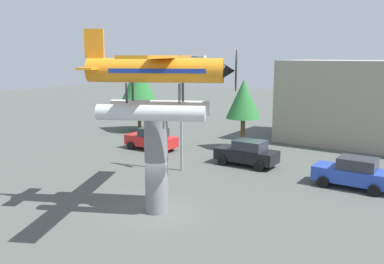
{
  "coord_description": "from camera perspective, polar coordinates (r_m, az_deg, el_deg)",
  "views": [
    {
      "loc": [
        11.88,
        -14.61,
        7.39
      ],
      "look_at": [
        0.0,
        3.0,
        3.42
      ],
      "focal_mm": 38.56,
      "sensor_mm": 36.0,
      "label": 1
    }
  ],
  "objects": [
    {
      "name": "ground_plane",
      "position": [
        20.23,
        -4.84,
        -10.89
      ],
      "size": [
        140.0,
        140.0,
        0.0
      ],
      "primitive_type": "plane",
      "color": "#4C514C"
    },
    {
      "name": "tree_east",
      "position": [
        32.62,
        7.13,
        4.5
      ],
      "size": [
        2.74,
        2.74,
        5.54
      ],
      "color": "brown",
      "rests_on": "ground"
    },
    {
      "name": "display_pedestal",
      "position": [
        19.51,
        -4.95,
        -4.64
      ],
      "size": [
        1.1,
        1.1,
        4.56
      ],
      "primitive_type": "cylinder",
      "color": "slate",
      "rests_on": "ground"
    },
    {
      "name": "floatplane_monument",
      "position": [
        18.84,
        -4.75,
        7.03
      ],
      "size": [
        7.13,
        9.81,
        4.0
      ],
      "rotation": [
        0.0,
        0.0,
        0.46
      ],
      "color": "silver",
      "rests_on": "display_pedestal"
    },
    {
      "name": "car_mid_black",
      "position": [
        28.18,
        7.64,
        -2.88
      ],
      "size": [
        4.2,
        2.02,
        1.76
      ],
      "rotation": [
        0.0,
        0.0,
        3.14
      ],
      "color": "black",
      "rests_on": "ground"
    },
    {
      "name": "tree_west",
      "position": [
        40.86,
        -7.39,
        6.28
      ],
      "size": [
        4.34,
        4.34,
        6.81
      ],
      "color": "brown",
      "rests_on": "ground"
    },
    {
      "name": "storefront_building",
      "position": [
        37.46,
        23.31,
        3.73
      ],
      "size": [
        13.85,
        7.71,
        6.97
      ],
      "primitive_type": "cube",
      "color": "#9E9384",
      "rests_on": "ground"
    },
    {
      "name": "car_far_blue",
      "position": [
        25.02,
        21.43,
        -5.26
      ],
      "size": [
        4.2,
        2.02,
        1.76
      ],
      "rotation": [
        0.0,
        0.0,
        3.14
      ],
      "color": "#2847B7",
      "rests_on": "ground"
    },
    {
      "name": "streetlight_primary",
      "position": [
        26.02,
        -1.08,
        3.83
      ],
      "size": [
        1.84,
        0.28,
        7.42
      ],
      "color": "gray",
      "rests_on": "ground"
    },
    {
      "name": "car_near_red",
      "position": [
        32.74,
        -5.61,
        -0.95
      ],
      "size": [
        4.2,
        2.02,
        1.76
      ],
      "rotation": [
        0.0,
        0.0,
        3.14
      ],
      "color": "red",
      "rests_on": "ground"
    }
  ]
}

